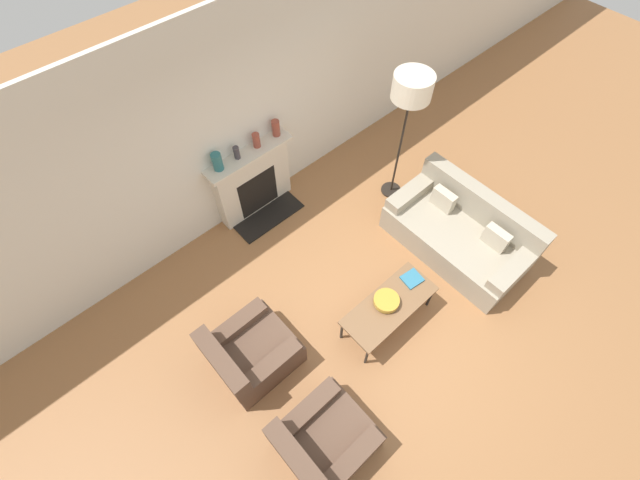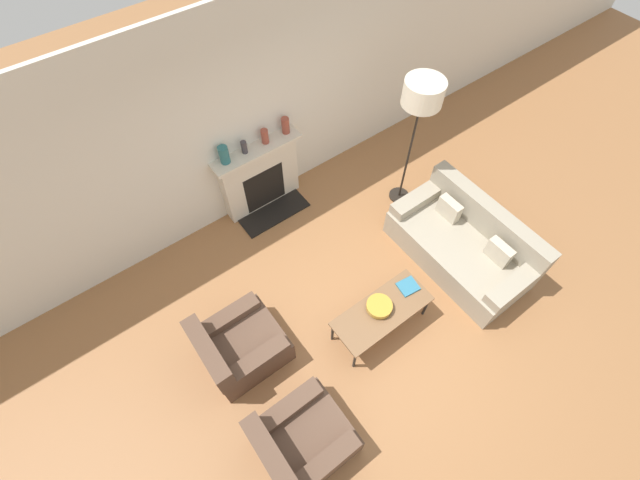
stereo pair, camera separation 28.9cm
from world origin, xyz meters
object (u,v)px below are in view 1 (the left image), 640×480
at_px(armchair_far, 250,354).
at_px(coffee_table, 389,306).
at_px(floor_lamp, 411,93).
at_px(armchair_near, 323,443).
at_px(mantel_vase_center_right, 256,140).
at_px(book, 412,279).
at_px(fireplace, 253,182).
at_px(couch, 460,232).
at_px(bowl, 386,301).
at_px(mantel_vase_left, 217,162).
at_px(mantel_vase_center_left, 237,153).
at_px(mantel_vase_right, 276,128).

distance_m(armchair_far, coffee_table, 1.67).
xyz_separation_m(armchair_far, floor_lamp, (3.13, 0.71, 1.47)).
height_order(armchair_near, mantel_vase_center_right, mantel_vase_center_right).
height_order(armchair_near, book, armchair_near).
bearing_deg(fireplace, couch, -55.75).
distance_m(bowl, mantel_vase_left, 2.59).
bearing_deg(armchair_far, bowl, -112.47).
bearing_deg(floor_lamp, mantel_vase_left, 151.88).
height_order(couch, coffee_table, couch).
distance_m(mantel_vase_center_left, mantel_vase_right, 0.62).
distance_m(armchair_near, mantel_vase_center_left, 3.43).
xyz_separation_m(couch, bowl, (-1.55, -0.08, 0.21)).
height_order(mantel_vase_center_left, mantel_vase_right, mantel_vase_right).
distance_m(fireplace, mantel_vase_center_right, 0.67).
bearing_deg(book, floor_lamp, 56.96).
bearing_deg(coffee_table, mantel_vase_center_left, 94.97).
xyz_separation_m(armchair_far, mantel_vase_center_left, (1.31, 1.83, 0.89)).
relative_size(bowl, mantel_vase_center_right, 1.51).
distance_m(couch, book, 1.11).
distance_m(mantel_vase_left, mantel_vase_center_right, 0.59).
height_order(coffee_table, bowl, bowl).
distance_m(book, mantel_vase_right, 2.56).
height_order(bowl, mantel_vase_center_right, mantel_vase_center_right).
distance_m(fireplace, coffee_table, 2.49).
bearing_deg(coffee_table, couch, 4.85).
relative_size(fireplace, floor_lamp, 0.62).
bearing_deg(mantel_vase_right, floor_lamp, -43.16).
xyz_separation_m(floor_lamp, mantel_vase_right, (-1.19, 1.12, -0.56)).
xyz_separation_m(armchair_far, mantel_vase_left, (1.03, 1.83, 0.92)).
bearing_deg(mantel_vase_center_right, mantel_vase_right, -0.00).
bearing_deg(bowl, mantel_vase_center_left, 94.62).
relative_size(armchair_near, floor_lamp, 0.45).
xyz_separation_m(fireplace, couch, (1.60, -2.36, -0.23)).
distance_m(book, mantel_vase_left, 2.72).
relative_size(armchair_near, bowl, 2.98).
bearing_deg(couch, book, -85.88).
distance_m(armchair_far, bowl, 1.65).
xyz_separation_m(armchair_far, book, (1.97, -0.62, 0.18)).
distance_m(bowl, book, 0.46).
bearing_deg(mantel_vase_center_left, mantel_vase_left, 180.00).
bearing_deg(coffee_table, armchair_far, 156.30).
bearing_deg(fireplace, armchair_near, -115.64).
bearing_deg(mantel_vase_left, mantel_vase_center_right, 0.00).
bearing_deg(mantel_vase_left, floor_lamp, -28.12).
bearing_deg(armchair_far, mantel_vase_center_left, -35.58).
relative_size(bowl, mantel_vase_left, 1.25).
bearing_deg(mantel_vase_right, mantel_vase_center_right, 180.00).
xyz_separation_m(couch, armchair_near, (-3.06, -0.67, -0.02)).
bearing_deg(bowl, mantel_vase_left, 101.00).
distance_m(armchair_near, mantel_vase_left, 3.34).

